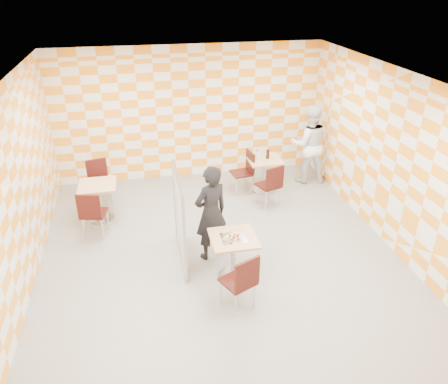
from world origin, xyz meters
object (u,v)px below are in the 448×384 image
(soda_bottle, at_px, (268,154))
(chair_second_side, at_px, (245,169))
(empty_table, at_px, (99,196))
(second_table, at_px, (264,169))
(man_dark, at_px, (211,213))
(chair_empty_near, at_px, (92,211))
(partition, at_px, (180,218))
(chair_second_front, at_px, (271,183))
(chair_empty_far, at_px, (99,178))
(sport_bottle, at_px, (257,154))
(main_table, at_px, (233,250))
(man_white, at_px, (309,144))
(chair_main_front, at_px, (242,279))

(soda_bottle, bearing_deg, chair_second_side, 177.00)
(empty_table, bearing_deg, second_table, 9.01)
(second_table, relative_size, man_dark, 0.45)
(chair_second_side, bearing_deg, empty_table, -169.21)
(second_table, distance_m, soda_bottle, 0.35)
(chair_empty_near, height_order, partition, partition)
(chair_second_front, relative_size, chair_empty_near, 1.00)
(chair_empty_far, distance_m, sport_bottle, 3.37)
(partition, bearing_deg, second_table, 46.66)
(second_table, relative_size, soda_bottle, 3.26)
(partition, height_order, sport_bottle, partition)
(man_dark, distance_m, sport_bottle, 2.70)
(empty_table, distance_m, man_dark, 2.55)
(second_table, distance_m, empty_table, 3.51)
(partition, bearing_deg, chair_empty_far, 120.56)
(chair_second_front, height_order, sport_bottle, sport_bottle)
(main_table, relative_size, chair_second_front, 0.81)
(second_table, relative_size, chair_empty_far, 0.81)
(man_dark, bearing_deg, second_table, -148.88)
(second_table, height_order, empty_table, same)
(chair_empty_near, xyz_separation_m, soda_bottle, (3.63, 1.23, 0.31))
(man_white, relative_size, sport_bottle, 8.98)
(chair_second_front, xyz_separation_m, chair_empty_near, (-3.48, -0.46, 0.00))
(main_table, relative_size, soda_bottle, 3.26)
(empty_table, height_order, chair_main_front, chair_main_front)
(chair_second_front, bearing_deg, chair_main_front, -114.68)
(chair_empty_near, height_order, man_white, man_white)
(empty_table, height_order, chair_empty_far, chair_empty_far)
(man_white, distance_m, soda_bottle, 1.08)
(empty_table, height_order, man_white, man_white)
(soda_bottle, bearing_deg, second_table, -173.43)
(chair_main_front, bearing_deg, man_white, 57.34)
(man_dark, distance_m, man_white, 3.68)
(chair_main_front, relative_size, partition, 0.60)
(partition, distance_m, man_white, 4.06)
(main_table, distance_m, chair_second_front, 2.47)
(chair_second_side, bearing_deg, main_table, -107.82)
(chair_main_front, distance_m, chair_second_front, 3.16)
(second_table, distance_m, man_dark, 2.74)
(second_table, bearing_deg, chair_empty_far, 176.99)
(man_dark, bearing_deg, empty_table, -65.10)
(man_white, bearing_deg, chair_second_front, 50.43)
(second_table, distance_m, chair_main_front, 3.89)
(chair_second_side, distance_m, man_dark, 2.56)
(chair_second_front, distance_m, chair_empty_far, 3.56)
(second_table, bearing_deg, soda_bottle, 6.57)
(second_table, relative_size, partition, 0.48)
(partition, height_order, soda_bottle, partition)
(chair_empty_far, bearing_deg, chair_empty_near, -92.15)
(chair_second_front, xyz_separation_m, chair_second_side, (-0.34, 0.79, 0.00))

